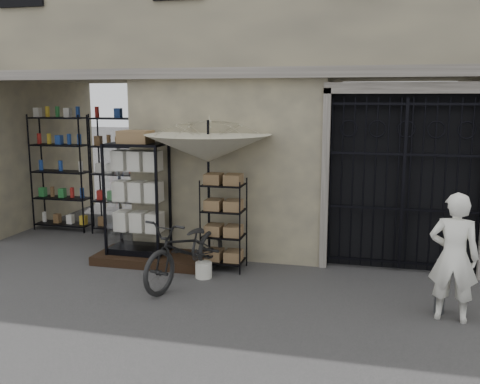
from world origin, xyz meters
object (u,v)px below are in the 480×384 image
(display_cabinet, at_px, (137,204))
(market_umbrella, at_px, (208,141))
(steel_bollard, at_px, (440,287))
(shopkeeper, at_px, (449,319))
(white_bucket, at_px, (204,270))
(bicycle, at_px, (188,282))
(wire_rack, at_px, (224,226))

(display_cabinet, bearing_deg, market_umbrella, 16.58)
(market_umbrella, bearing_deg, display_cabinet, -178.85)
(display_cabinet, bearing_deg, steel_bollard, 1.82)
(steel_bollard, distance_m, shopkeeper, 0.43)
(white_bucket, bearing_deg, market_umbrella, 99.04)
(white_bucket, bearing_deg, shopkeeper, -12.16)
(market_umbrella, bearing_deg, shopkeeper, -20.69)
(market_umbrella, bearing_deg, bicycle, -95.08)
(display_cabinet, bearing_deg, white_bucket, -7.77)
(market_umbrella, height_order, white_bucket, market_umbrella)
(white_bucket, xyz_separation_m, shopkeeper, (3.61, -0.78, -0.13))
(white_bucket, relative_size, steel_bollard, 0.36)
(shopkeeper, bearing_deg, white_bucket, -2.97)
(steel_bollard, bearing_deg, shopkeeper, -59.97)
(wire_rack, distance_m, market_umbrella, 1.43)
(white_bucket, xyz_separation_m, steel_bollard, (3.50, -0.59, 0.24))
(display_cabinet, relative_size, bicycle, 1.04)
(white_bucket, height_order, steel_bollard, steel_bollard)
(wire_rack, xyz_separation_m, market_umbrella, (-0.29, 0.11, 1.40))
(wire_rack, bearing_deg, steel_bollard, -1.26)
(bicycle, height_order, steel_bollard, bicycle)
(market_umbrella, height_order, steel_bollard, market_umbrella)
(display_cabinet, bearing_deg, shopkeeper, 0.06)
(wire_rack, xyz_separation_m, shopkeeper, (3.42, -1.29, -0.75))
(steel_bollard, bearing_deg, white_bucket, 170.47)
(wire_rack, distance_m, steel_bollard, 3.51)
(display_cabinet, height_order, white_bucket, display_cabinet)
(white_bucket, relative_size, bicycle, 0.13)
(display_cabinet, xyz_separation_m, shopkeeper, (5.00, -1.38, -1.02))
(market_umbrella, relative_size, bicycle, 1.48)
(wire_rack, distance_m, white_bucket, 0.83)
(steel_bollard, bearing_deg, wire_rack, 161.62)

